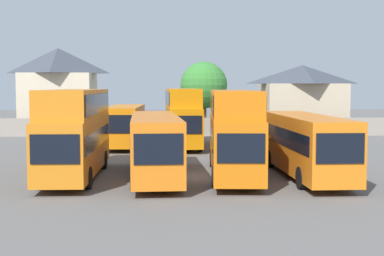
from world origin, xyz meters
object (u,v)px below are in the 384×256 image
at_px(bus_2, 155,143).
at_px(bus_6, 182,114).
at_px(bus_3, 234,128).
at_px(bus_5, 125,124).
at_px(house_terrace_left, 59,89).
at_px(bus_4, 305,142).
at_px(bus_7, 241,124).
at_px(bus_1, 75,128).
at_px(tree_left_of_lot, 204,85).
at_px(house_terrace_centre, 302,97).

relative_size(bus_2, bus_6, 1.13).
relative_size(bus_3, bus_5, 1.17).
bearing_deg(house_terrace_left, bus_4, -57.84).
bearing_deg(bus_6, bus_7, 84.65).
bearing_deg(bus_7, bus_1, -34.67).
height_order(bus_5, tree_left_of_lot, tree_left_of_lot).
bearing_deg(tree_left_of_lot, house_terrace_centre, 19.43).
bearing_deg(bus_1, bus_7, 143.46).
distance_m(bus_1, bus_4, 12.55).
xyz_separation_m(bus_1, house_terrace_left, (-7.17, 31.10, 1.94)).
xyz_separation_m(bus_1, bus_2, (4.32, -0.31, -0.77)).
distance_m(bus_2, bus_7, 16.56).
distance_m(bus_3, house_terrace_left, 34.67).
bearing_deg(bus_4, bus_2, -91.04).
height_order(bus_5, bus_6, bus_6).
relative_size(house_terrace_left, house_terrace_centre, 1.01).
bearing_deg(bus_6, bus_1, -24.38).
relative_size(bus_1, bus_7, 0.99).
bearing_deg(house_terrace_left, bus_1, -77.02).
xyz_separation_m(bus_5, house_terrace_centre, (18.39, 16.31, 1.82)).
height_order(bus_4, bus_7, bus_4).
relative_size(bus_6, bus_7, 0.94).
xyz_separation_m(bus_5, tree_left_of_lot, (7.14, 12.34, 3.14)).
bearing_deg(house_terrace_centre, house_terrace_left, -178.57).
bearing_deg(bus_6, bus_5, -96.56).
distance_m(bus_4, house_terrace_left, 37.09).
xyz_separation_m(bus_3, bus_7, (2.19, 14.58, -0.81)).
height_order(bus_2, tree_left_of_lot, tree_left_of_lot).
bearing_deg(tree_left_of_lot, bus_5, -120.05).
xyz_separation_m(bus_3, bus_6, (-2.58, 14.82, 0.01)).
bearing_deg(bus_1, bus_3, 91.66).
distance_m(bus_2, bus_6, 15.57).
bearing_deg(bus_7, house_terrace_centre, 153.52).
bearing_deg(bus_2, house_terrace_left, -163.24).
bearing_deg(bus_2, house_terrace_centre, 150.95).
bearing_deg(tree_left_of_lot, bus_3, -89.72).
bearing_deg(bus_3, bus_5, -151.24).
bearing_deg(bus_5, bus_1, -4.12).
relative_size(bus_1, house_terrace_centre, 1.21).
xyz_separation_m(bus_7, tree_left_of_lot, (-2.33, 12.91, 3.18)).
height_order(bus_1, bus_3, bus_1).
bearing_deg(bus_5, house_terrace_centre, 132.56).
bearing_deg(house_terrace_left, tree_left_of_lot, -11.85).
distance_m(bus_6, tree_left_of_lot, 13.12).
height_order(bus_5, house_terrace_centre, house_terrace_centre).
bearing_deg(house_terrace_left, bus_2, -69.91).
height_order(bus_1, tree_left_of_lot, tree_left_of_lot).
distance_m(bus_6, house_terrace_left, 20.84).
relative_size(bus_1, house_terrace_left, 1.21).
relative_size(bus_2, bus_5, 1.16).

